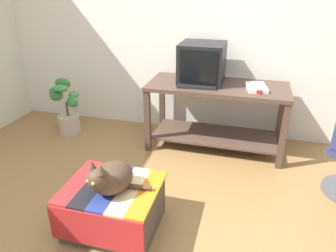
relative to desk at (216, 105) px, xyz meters
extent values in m
plane|color=olive|center=(-0.36, -1.60, -0.50)|extent=(14.00, 14.00, 0.00)
cube|color=silver|center=(-0.36, 0.45, 0.80)|extent=(8.00, 0.10, 2.60)
cube|color=#4C382D|center=(-0.70, -0.27, -0.16)|extent=(0.06, 0.06, 0.70)
cube|color=#4C382D|center=(0.70, -0.29, -0.16)|extent=(0.06, 0.06, 0.70)
cube|color=#4C382D|center=(0.70, 0.27, -0.16)|extent=(0.06, 0.06, 0.70)
cube|color=#4C382D|center=(-0.70, 0.29, -0.16)|extent=(0.06, 0.06, 0.70)
cube|color=#4C382D|center=(0.00, 0.00, -0.37)|extent=(1.37, 0.56, 0.02)
cube|color=#4C382D|center=(0.00, 0.00, 0.21)|extent=(1.49, 0.65, 0.04)
cube|color=black|center=(-0.19, 0.07, 0.24)|extent=(0.33, 0.32, 0.02)
cube|color=black|center=(-0.19, 0.07, 0.44)|extent=(0.47, 0.45, 0.42)
cube|color=black|center=(-0.19, -0.16, 0.45)|extent=(0.38, 0.02, 0.32)
cube|color=black|center=(-0.20, -0.14, 0.24)|extent=(0.41, 0.18, 0.02)
cube|color=white|center=(0.40, -0.05, 0.25)|extent=(0.24, 0.32, 0.04)
cube|color=#4C4238|center=(-0.57, -1.50, -0.33)|extent=(0.66, 0.55, 0.35)
cube|color=#AD2323|center=(-0.57, -1.80, -0.29)|extent=(0.70, 0.01, 0.28)
cube|color=#AD2323|center=(-0.85, -1.50, -0.14)|extent=(0.14, 0.59, 0.02)
cube|color=black|center=(-0.71, -1.50, -0.14)|extent=(0.14, 0.59, 0.02)
cube|color=navy|center=(-0.57, -1.50, -0.14)|extent=(0.14, 0.59, 0.02)
cube|color=beige|center=(-0.43, -1.50, -0.14)|extent=(0.14, 0.59, 0.02)
cube|color=orange|center=(-0.29, -1.50, -0.14)|extent=(0.14, 0.59, 0.02)
ellipsoid|color=#473323|center=(-0.55, -1.54, -0.03)|extent=(0.37, 0.41, 0.21)
sphere|color=#473323|center=(-0.59, -1.65, 0.03)|extent=(0.15, 0.15, 0.15)
cylinder|color=#473323|center=(-0.41, -1.49, -0.11)|extent=(0.27, 0.06, 0.04)
cone|color=#473323|center=(-0.63, -1.64, 0.12)|extent=(0.06, 0.06, 0.07)
cone|color=#473323|center=(-0.55, -1.67, 0.12)|extent=(0.06, 0.06, 0.07)
sphere|color=#C6D151|center=(-0.64, -1.71, 0.04)|extent=(0.02, 0.02, 0.02)
sphere|color=#C6D151|center=(-0.59, -1.73, 0.04)|extent=(0.02, 0.02, 0.02)
cylinder|color=#B7A893|center=(-1.79, -0.11, -0.39)|extent=(0.27, 0.27, 0.23)
cylinder|color=brown|center=(-1.79, -0.11, -0.19)|extent=(0.03, 0.03, 0.17)
ellipsoid|color=#38843D|center=(-1.68, -0.14, -0.08)|extent=(0.15, 0.08, 0.13)
ellipsoid|color=#4C8E42|center=(-1.73, -0.01, -0.03)|extent=(0.12, 0.14, 0.08)
ellipsoid|color=#2D7033|center=(-1.86, -0.01, 0.10)|extent=(0.20, 0.11, 0.13)
ellipsoid|color=#2D7033|center=(-1.92, -0.09, 0.01)|extent=(0.16, 0.16, 0.13)
ellipsoid|color=#2D7033|center=(-1.85, -0.20, 0.01)|extent=(0.16, 0.14, 0.13)
ellipsoid|color=#38843D|center=(-1.76, -0.23, 0.11)|extent=(0.19, 0.13, 0.08)
cube|color=#A31E1E|center=(0.39, -0.18, 0.25)|extent=(0.12, 0.07, 0.04)
camera|label=1|loc=(0.33, -3.27, 1.26)|focal=34.08mm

